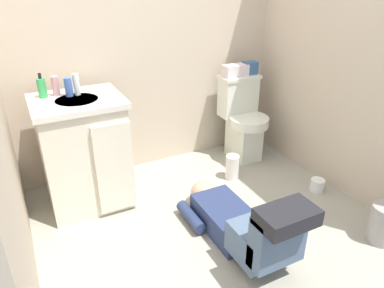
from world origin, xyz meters
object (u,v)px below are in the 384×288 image
(vanity_cabinet, at_px, (85,152))
(paper_towel_roll, at_px, (232,167))
(toiletry_bag, at_px, (250,68))
(trash_can, at_px, (383,224))
(tissue_box, at_px, (235,70))
(bottle_blue, at_px, (68,87))
(bottle_pink, at_px, (56,86))
(toilet_paper_roll, at_px, (317,185))
(soap_dispenser, at_px, (42,88))
(faucet, at_px, (71,86))
(toilet, at_px, (243,119))
(person_plumber, at_px, (242,224))
(bottle_white, at_px, (76,84))

(vanity_cabinet, bearing_deg, paper_towel_roll, -10.23)
(toiletry_bag, height_order, trash_can, toiletry_bag)
(vanity_cabinet, relative_size, toiletry_bag, 6.61)
(tissue_box, distance_m, bottle_blue, 1.43)
(bottle_pink, bearing_deg, toilet_paper_roll, -24.58)
(tissue_box, distance_m, soap_dispenser, 1.59)
(vanity_cabinet, bearing_deg, toilet_paper_roll, -22.42)
(toiletry_bag, bearing_deg, trash_can, -88.60)
(faucet, bearing_deg, paper_towel_roll, -17.12)
(bottle_pink, distance_m, trash_can, 2.33)
(trash_can, bearing_deg, bottle_pink, 139.86)
(toilet, xyz_separation_m, toilet_paper_roll, (0.20, -0.79, -0.32))
(person_plumber, xyz_separation_m, bottle_blue, (-0.77, 1.01, 0.71))
(faucet, xyz_separation_m, bottle_pink, (-0.10, -0.02, 0.02))
(tissue_box, height_order, trash_can, tissue_box)
(person_plumber, relative_size, bottle_white, 7.23)
(toilet, xyz_separation_m, tissue_box, (-0.04, 0.09, 0.43))
(toilet, relative_size, person_plumber, 0.70)
(bottle_pink, relative_size, trash_can, 0.51)
(bottle_white, bearing_deg, vanity_cabinet, -106.21)
(bottle_white, bearing_deg, tissue_box, 5.15)
(toiletry_bag, height_order, bottle_white, bottle_white)
(faucet, distance_m, bottle_blue, 0.08)
(faucet, distance_m, toilet_paper_roll, 2.01)
(toiletry_bag, relative_size, soap_dispenser, 0.75)
(faucet, relative_size, person_plumber, 0.09)
(tissue_box, relative_size, bottle_white, 1.49)
(toilet, distance_m, toilet_paper_roll, 0.88)
(paper_towel_roll, bearing_deg, soap_dispenser, 166.02)
(soap_dispenser, xyz_separation_m, paper_towel_roll, (1.33, -0.33, -0.78))
(toiletry_bag, xyz_separation_m, bottle_pink, (-1.65, -0.08, 0.08))
(bottle_blue, bearing_deg, toilet_paper_roll, -24.25)
(bottle_white, distance_m, trash_can, 2.21)
(soap_dispenser, height_order, bottle_blue, soap_dispenser)
(toilet, height_order, toiletry_bag, toiletry_bag)
(faucet, relative_size, bottle_white, 0.68)
(soap_dispenser, relative_size, paper_towel_roll, 0.79)
(person_plumber, height_order, tissue_box, tissue_box)
(soap_dispenser, bearing_deg, toiletry_bag, 2.60)
(person_plumber, height_order, soap_dispenser, soap_dispenser)
(tissue_box, bearing_deg, bottle_blue, -174.84)
(toiletry_bag, bearing_deg, person_plumber, -125.22)
(person_plumber, distance_m, bottle_blue, 1.45)
(toilet, bearing_deg, person_plumber, -123.70)
(soap_dispenser, distance_m, bottle_white, 0.22)
(vanity_cabinet, bearing_deg, bottle_blue, 112.34)
(bottle_pink, relative_size, bottle_white, 0.91)
(toilet_paper_roll, bearing_deg, bottle_blue, 155.75)
(faucet, distance_m, bottle_white, 0.07)
(toilet_paper_roll, bearing_deg, soap_dispenser, 156.36)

